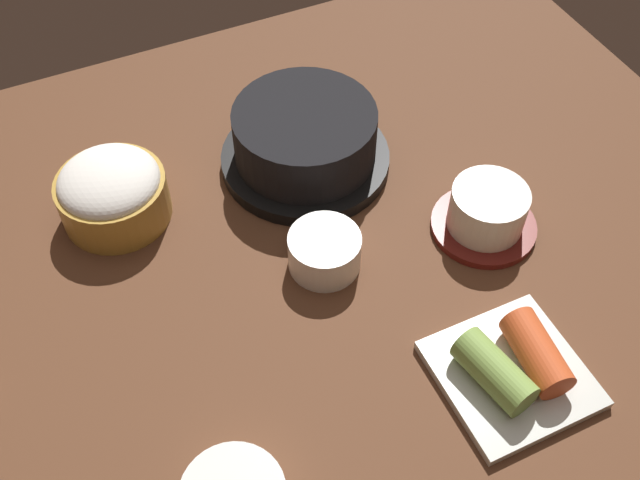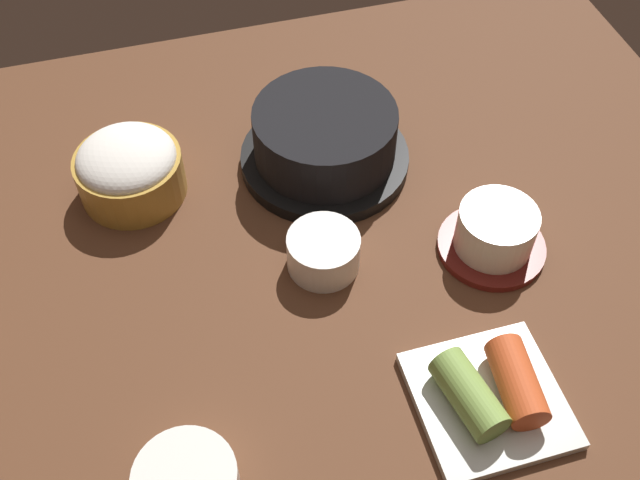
% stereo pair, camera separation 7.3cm
% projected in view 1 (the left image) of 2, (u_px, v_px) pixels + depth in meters
% --- Properties ---
extents(dining_table, '(1.00, 0.76, 0.02)m').
position_uv_depth(dining_table, '(294.00, 257.00, 0.77)').
color(dining_table, '#56331E').
rests_on(dining_table, ground).
extents(stone_pot, '(0.19, 0.19, 0.07)m').
position_uv_depth(stone_pot, '(305.00, 140.00, 0.81)').
color(stone_pot, black).
rests_on(stone_pot, dining_table).
extents(rice_bowl, '(0.11, 0.11, 0.07)m').
position_uv_depth(rice_bowl, '(112.00, 192.00, 0.77)').
color(rice_bowl, '#B78C38').
rests_on(rice_bowl, dining_table).
extents(tea_cup_with_saucer, '(0.11, 0.11, 0.05)m').
position_uv_depth(tea_cup_with_saucer, '(487.00, 212.00, 0.76)').
color(tea_cup_with_saucer, maroon).
rests_on(tea_cup_with_saucer, dining_table).
extents(banchan_cup_center, '(0.07, 0.07, 0.04)m').
position_uv_depth(banchan_cup_center, '(324.00, 251.00, 0.73)').
color(banchan_cup_center, white).
rests_on(banchan_cup_center, dining_table).
extents(kimchi_plate, '(0.13, 0.13, 0.04)m').
position_uv_depth(kimchi_plate, '(513.00, 368.00, 0.66)').
color(kimchi_plate, silver).
rests_on(kimchi_plate, dining_table).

